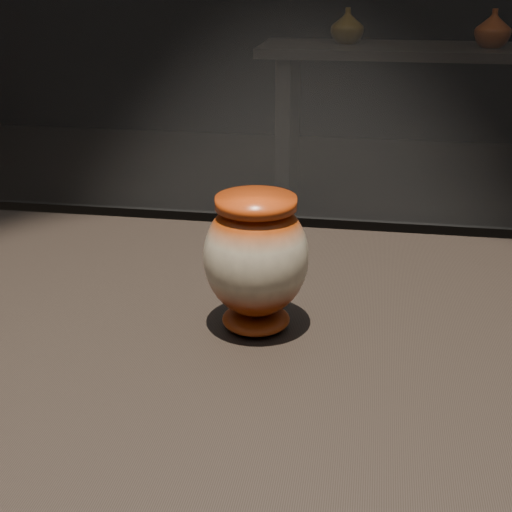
{
  "coord_description": "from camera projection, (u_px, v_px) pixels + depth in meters",
  "views": [
    {
      "loc": [
        0.19,
        -0.72,
        1.31
      ],
      "look_at": [
        0.07,
        0.04,
        0.99
      ],
      "focal_mm": 50.0,
      "sensor_mm": 36.0,
      "label": 1
    }
  ],
  "objects": [
    {
      "name": "back_shelf",
      "position": [
        444.0,
        97.0,
        3.87
      ],
      "size": [
        2.0,
        0.6,
        0.9
      ],
      "color": "black",
      "rests_on": "ground"
    },
    {
      "name": "back_vase_mid",
      "position": [
        493.0,
        28.0,
        3.66
      ],
      "size": [
        0.25,
        0.25,
        0.19
      ],
      "primitive_type": "imported",
      "rotation": [
        0.0,
        0.0,
        2.01
      ],
      "color": "maroon",
      "rests_on": "back_shelf"
    },
    {
      "name": "main_vase",
      "position": [
        256.0,
        258.0,
        0.83
      ],
      "size": [
        0.13,
        0.13,
        0.17
      ],
      "rotation": [
        0.0,
        0.0,
        0.02
      ],
      "color": "maroon",
      "rests_on": "display_plinth"
    },
    {
      "name": "back_vase_left",
      "position": [
        347.0,
        26.0,
        3.84
      ],
      "size": [
        0.25,
        0.25,
        0.19
      ],
      "primitive_type": "imported",
      "rotation": [
        0.0,
        0.0,
        5.47
      ],
      "color": "#825A12",
      "rests_on": "back_shelf"
    }
  ]
}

